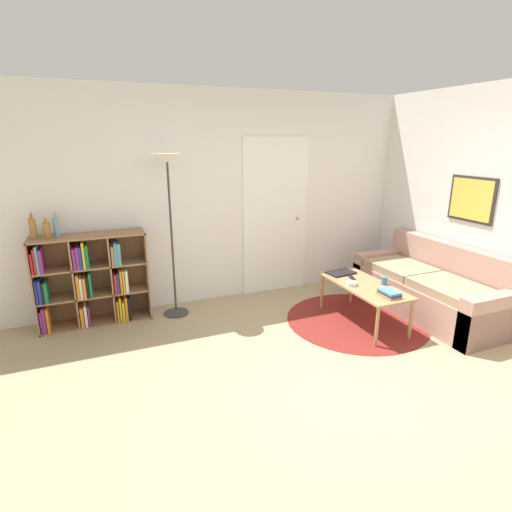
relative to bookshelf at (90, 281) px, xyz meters
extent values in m
plane|color=tan|center=(1.73, -2.21, -0.50)|extent=(14.00, 14.00, 0.00)
cube|color=silver|center=(1.73, 0.21, 0.80)|extent=(7.79, 0.05, 2.60)
cube|color=white|center=(2.35, 0.17, 0.52)|extent=(0.91, 0.02, 2.05)
sphere|color=tan|center=(2.67, 0.15, 0.48)|extent=(0.04, 0.04, 0.04)
cube|color=silver|center=(4.16, -1.01, 0.80)|extent=(0.05, 5.40, 2.60)
cube|color=#332D28|center=(4.12, -1.30, 0.85)|extent=(0.02, 0.59, 0.51)
cube|color=yellow|center=(4.11, -1.30, 0.85)|extent=(0.01, 0.53, 0.45)
cylinder|color=maroon|center=(2.80, -1.11, -0.50)|extent=(1.60, 1.60, 0.01)
cube|color=#936B47|center=(-0.55, -0.01, 0.01)|extent=(0.02, 0.34, 1.02)
cube|color=#936B47|center=(0.61, -0.01, 0.01)|extent=(0.02, 0.34, 1.02)
cube|color=#936B47|center=(0.03, -0.01, 0.51)|extent=(1.18, 0.34, 0.02)
cube|color=#936B47|center=(0.03, -0.01, -0.49)|extent=(1.18, 0.34, 0.02)
cube|color=#936B47|center=(0.03, 0.15, 0.01)|extent=(1.18, 0.02, 1.02)
cube|color=#936B47|center=(-0.16, -0.01, 0.01)|extent=(0.02, 0.32, 0.99)
cube|color=#936B47|center=(0.22, -0.01, 0.01)|extent=(0.02, 0.32, 0.99)
cube|color=#936B47|center=(0.03, -0.01, -0.16)|extent=(1.14, 0.32, 0.02)
cube|color=#936B47|center=(0.03, -0.01, 0.17)|extent=(1.14, 0.32, 0.02)
cube|color=#7F287A|center=(-0.52, -0.06, -0.36)|extent=(0.02, 0.22, 0.25)
cube|color=#7F287A|center=(-0.49, -0.06, -0.34)|extent=(0.03, 0.21, 0.28)
cube|color=orange|center=(-0.46, -0.06, -0.35)|extent=(0.03, 0.22, 0.27)
cube|color=orange|center=(-0.12, -0.05, -0.37)|extent=(0.03, 0.24, 0.23)
cube|color=silver|center=(-0.08, -0.06, -0.36)|extent=(0.03, 0.23, 0.24)
cube|color=#7F287A|center=(-0.05, -0.06, -0.37)|extent=(0.02, 0.22, 0.23)
cube|color=orange|center=(0.25, -0.06, -0.36)|extent=(0.02, 0.22, 0.25)
cube|color=gold|center=(0.28, -0.04, -0.34)|extent=(0.02, 0.26, 0.28)
cube|color=gold|center=(0.31, -0.04, -0.37)|extent=(0.03, 0.26, 0.23)
cube|color=orange|center=(0.35, -0.07, -0.35)|extent=(0.03, 0.21, 0.28)
cube|color=black|center=(0.38, -0.05, -0.35)|extent=(0.03, 0.25, 0.27)
cube|color=navy|center=(-0.52, -0.05, -0.02)|extent=(0.02, 0.25, 0.25)
cube|color=navy|center=(-0.49, -0.06, -0.02)|extent=(0.03, 0.21, 0.25)
cube|color=black|center=(-0.46, -0.07, -0.03)|extent=(0.02, 0.20, 0.23)
cube|color=#196B38|center=(-0.43, -0.07, -0.03)|extent=(0.03, 0.21, 0.22)
cube|color=orange|center=(-0.13, -0.06, -0.01)|extent=(0.03, 0.22, 0.26)
cube|color=silver|center=(-0.10, -0.06, -0.03)|extent=(0.03, 0.23, 0.23)
cube|color=orange|center=(-0.06, -0.06, -0.03)|extent=(0.03, 0.23, 0.23)
cube|color=black|center=(-0.03, -0.05, -0.03)|extent=(0.02, 0.24, 0.24)
cube|color=#196B38|center=(0.00, -0.04, -0.01)|extent=(0.03, 0.27, 0.27)
cube|color=#B21E23|center=(0.26, -0.06, -0.03)|extent=(0.03, 0.22, 0.22)
cube|color=navy|center=(0.29, -0.05, -0.03)|extent=(0.02, 0.24, 0.24)
cube|color=orange|center=(0.32, -0.07, -0.02)|extent=(0.02, 0.20, 0.26)
cube|color=gold|center=(0.34, -0.08, -0.02)|extent=(0.02, 0.19, 0.26)
cube|color=silver|center=(0.38, -0.05, -0.02)|extent=(0.03, 0.25, 0.26)
cube|color=#B21E23|center=(-0.52, -0.07, 0.29)|extent=(0.02, 0.21, 0.22)
cube|color=#B21E23|center=(-0.49, -0.04, 0.31)|extent=(0.02, 0.25, 0.26)
cube|color=teal|center=(-0.47, -0.06, 0.33)|extent=(0.02, 0.23, 0.29)
cube|color=#7F287A|center=(-0.44, -0.04, 0.31)|extent=(0.03, 0.26, 0.25)
cube|color=#7F287A|center=(-0.13, -0.07, 0.30)|extent=(0.03, 0.20, 0.23)
cube|color=#7F287A|center=(-0.09, -0.05, 0.30)|extent=(0.03, 0.25, 0.24)
cube|color=navy|center=(-0.06, -0.05, 0.31)|extent=(0.02, 0.25, 0.25)
cube|color=gold|center=(-0.03, -0.07, 0.33)|extent=(0.02, 0.21, 0.29)
cube|color=#196B38|center=(0.00, -0.06, 0.31)|extent=(0.03, 0.21, 0.25)
cube|color=olive|center=(0.26, -0.06, 0.29)|extent=(0.03, 0.22, 0.22)
cube|color=teal|center=(0.29, -0.05, 0.31)|extent=(0.03, 0.24, 0.25)
cube|color=teal|center=(0.33, -0.05, 0.30)|extent=(0.03, 0.23, 0.24)
cylinder|color=#333333|center=(0.91, -0.12, -0.49)|extent=(0.29, 0.29, 0.01)
cylinder|color=#333333|center=(0.91, -0.12, 0.43)|extent=(0.02, 0.02, 1.77)
cone|color=white|center=(0.91, -0.12, 1.32)|extent=(0.32, 0.32, 0.10)
cube|color=tan|center=(3.71, -1.22, -0.30)|extent=(0.80, 1.87, 0.40)
cube|color=tan|center=(4.03, -1.22, -0.09)|extent=(0.16, 1.87, 0.82)
cube|color=tan|center=(3.71, -2.08, -0.23)|extent=(0.80, 0.16, 0.54)
cube|color=tan|center=(3.71, -0.37, -0.23)|extent=(0.80, 0.16, 0.54)
cube|color=tan|center=(3.63, -1.61, -0.05)|extent=(0.60, 0.76, 0.10)
cube|color=tan|center=(3.63, -0.83, -0.05)|extent=(0.60, 0.76, 0.10)
cube|color=#AD7F51|center=(2.83, -1.16, -0.05)|extent=(0.51, 1.12, 0.02)
cylinder|color=#AD7F51|center=(2.61, -1.68, -0.28)|extent=(0.04, 0.04, 0.44)
cylinder|color=#AD7F51|center=(2.61, -0.64, -0.28)|extent=(0.04, 0.04, 0.44)
cylinder|color=#AD7F51|center=(3.05, -1.68, -0.28)|extent=(0.04, 0.04, 0.44)
cylinder|color=#AD7F51|center=(3.05, -0.64, -0.28)|extent=(0.04, 0.04, 0.44)
cube|color=black|center=(2.80, -0.74, -0.03)|extent=(0.35, 0.25, 0.02)
cylinder|color=silver|center=(2.68, -1.13, -0.02)|extent=(0.13, 0.13, 0.04)
cube|color=orange|center=(2.83, -1.55, -0.03)|extent=(0.14, 0.22, 0.02)
cube|color=navy|center=(2.85, -1.55, -0.01)|extent=(0.14, 0.22, 0.03)
cube|color=teal|center=(2.85, -1.54, 0.01)|extent=(0.14, 0.22, 0.02)
cylinder|color=teal|center=(3.03, -1.24, 0.00)|extent=(0.07, 0.07, 0.09)
cube|color=black|center=(2.81, -0.95, -0.03)|extent=(0.09, 0.16, 0.02)
cylinder|color=olive|center=(-0.48, 0.01, 0.63)|extent=(0.07, 0.07, 0.22)
cylinder|color=olive|center=(-0.48, 0.01, 0.76)|extent=(0.03, 0.03, 0.05)
cylinder|color=olive|center=(-0.35, -0.01, 0.61)|extent=(0.07, 0.07, 0.17)
cylinder|color=olive|center=(-0.35, -0.01, 0.71)|extent=(0.03, 0.03, 0.04)
cylinder|color=#6B93A3|center=(-0.26, 0.02, 0.62)|extent=(0.06, 0.06, 0.21)
cylinder|color=#6B93A3|center=(-0.26, 0.02, 0.75)|extent=(0.02, 0.02, 0.05)
camera|label=1|loc=(0.12, -4.57, 1.51)|focal=28.00mm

